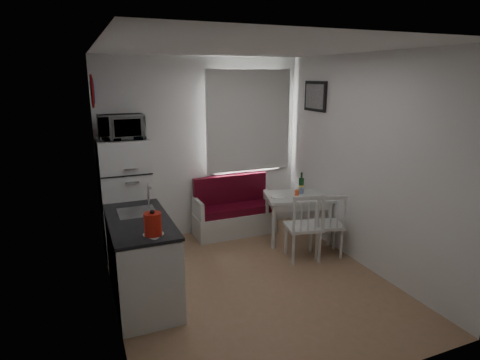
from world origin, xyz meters
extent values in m
cube|color=#977850|center=(0.00, 0.00, 0.00)|extent=(3.00, 3.50, 0.02)
cube|color=white|center=(0.00, 0.00, 2.60)|extent=(3.00, 3.50, 0.02)
cube|color=white|center=(0.00, 1.75, 1.30)|extent=(3.00, 0.02, 2.60)
cube|color=white|center=(0.00, -1.75, 1.30)|extent=(3.00, 0.02, 2.60)
cube|color=white|center=(-1.50, 0.00, 1.30)|extent=(0.02, 3.50, 2.60)
cube|color=white|center=(1.50, 0.00, 1.30)|extent=(0.02, 3.50, 2.60)
cube|color=silver|center=(0.70, 1.72, 1.62)|extent=(1.22, 0.06, 1.47)
cube|color=white|center=(0.70, 1.65, 1.68)|extent=(1.35, 0.02, 1.50)
cube|color=silver|center=(-1.20, 0.15, 0.43)|extent=(0.60, 1.30, 0.86)
cube|color=black|center=(-1.20, 0.15, 0.89)|extent=(0.62, 1.32, 0.03)
cube|color=#99999E|center=(-1.18, 0.40, 0.85)|extent=(0.40, 0.40, 0.10)
cylinder|color=silver|center=(-1.02, 0.58, 1.03)|extent=(0.02, 0.02, 0.26)
cylinder|color=#194697|center=(-1.47, 1.45, 2.15)|extent=(0.03, 0.40, 0.40)
cube|color=black|center=(1.48, 1.10, 2.05)|extent=(0.04, 0.52, 0.42)
cube|color=silver|center=(0.39, 1.48, 0.17)|extent=(1.22, 0.47, 0.34)
cube|color=#5D091C|center=(0.39, 1.48, 0.39)|extent=(1.16, 0.43, 0.11)
cube|color=#5D091C|center=(0.39, 1.66, 0.65)|extent=(1.16, 0.09, 0.43)
cube|color=silver|center=(1.14, 0.91, 0.66)|extent=(1.04, 0.86, 0.04)
cube|color=silver|center=(1.14, 0.91, 0.59)|extent=(0.93, 0.75, 0.11)
cylinder|color=silver|center=(1.14, 0.91, 0.32)|extent=(0.05, 0.05, 0.64)
cube|color=silver|center=(0.89, 0.34, 0.44)|extent=(0.51, 0.49, 0.04)
cube|color=silver|center=(0.89, 0.16, 0.68)|extent=(0.41, 0.13, 0.45)
cube|color=silver|center=(1.25, 0.34, 0.42)|extent=(0.50, 0.49, 0.04)
cube|color=silver|center=(1.25, 0.17, 0.65)|extent=(0.38, 0.15, 0.43)
cube|color=white|center=(-1.18, 1.40, 0.78)|extent=(0.62, 0.62, 1.56)
imported|color=white|center=(-1.18, 1.35, 1.71)|extent=(0.55, 0.37, 0.30)
cylinder|color=red|center=(-1.15, -0.38, 1.03)|extent=(0.19, 0.19, 0.26)
cylinder|color=#F96029|center=(1.09, 0.86, 0.73)|extent=(0.06, 0.06, 0.10)
cylinder|color=#7997CF|center=(1.22, 0.96, 0.72)|extent=(0.06, 0.06, 0.10)
cylinder|color=white|center=(0.84, 0.93, 0.68)|extent=(0.22, 0.22, 0.02)
camera|label=1|loc=(-1.73, -3.83, 2.33)|focal=30.00mm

